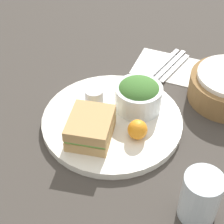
# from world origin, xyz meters

# --- Properties ---
(ground_plane) EXTENTS (4.00, 4.00, 0.00)m
(ground_plane) POSITION_xyz_m (0.00, 0.00, 0.00)
(ground_plane) COLOR #3D3833
(plate) EXTENTS (0.33, 0.33, 0.02)m
(plate) POSITION_xyz_m (0.00, 0.00, 0.01)
(plate) COLOR white
(plate) RESTS_ON ground_plane
(sandwich) EXTENTS (0.12, 0.11, 0.06)m
(sandwich) POSITION_xyz_m (0.07, -0.02, 0.05)
(sandwich) COLOR tan
(sandwich) RESTS_ON plate
(salad_bowl) EXTENTS (0.11, 0.11, 0.08)m
(salad_bowl) POSITION_xyz_m (-0.06, 0.04, 0.06)
(salad_bowl) COLOR white
(salad_bowl) RESTS_ON plate
(dressing_cup) EXTENTS (0.05, 0.05, 0.04)m
(dressing_cup) POSITION_xyz_m (-0.04, -0.06, 0.04)
(dressing_cup) COLOR #B7B7BC
(dressing_cup) RESTS_ON plate
(orange_wedge) EXTENTS (0.04, 0.04, 0.04)m
(orange_wedge) POSITION_xyz_m (0.03, 0.07, 0.04)
(orange_wedge) COLOR orange
(orange_wedge) RESTS_ON plate
(drink_glass) EXTENTS (0.07, 0.07, 0.11)m
(drink_glass) POSITION_xyz_m (0.16, 0.24, 0.05)
(drink_glass) COLOR silver
(drink_glass) RESTS_ON ground_plane
(napkin) EXTENTS (0.13, 0.19, 0.00)m
(napkin) POSITION_xyz_m (-0.26, 0.06, 0.00)
(napkin) COLOR white
(napkin) RESTS_ON ground_plane
(fork) EXTENTS (0.16, 0.05, 0.01)m
(fork) POSITION_xyz_m (-0.27, 0.05, 0.01)
(fork) COLOR #B2B2B7
(fork) RESTS_ON napkin
(knife) EXTENTS (0.17, 0.05, 0.01)m
(knife) POSITION_xyz_m (-0.26, 0.06, 0.01)
(knife) COLOR #B2B2B7
(knife) RESTS_ON napkin
(spoon) EXTENTS (0.15, 0.05, 0.01)m
(spoon) POSITION_xyz_m (-0.26, 0.08, 0.01)
(spoon) COLOR #B2B2B7
(spoon) RESTS_ON napkin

